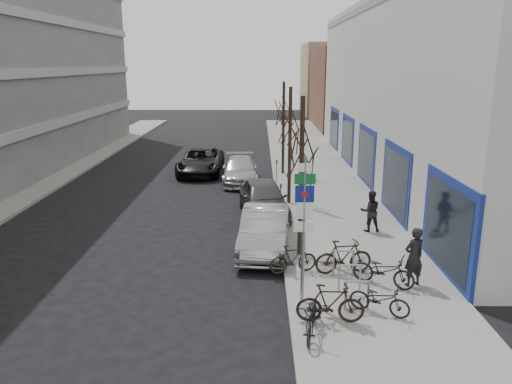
{
  "coord_description": "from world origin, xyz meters",
  "views": [
    {
      "loc": [
        1.23,
        -12.58,
        6.49
      ],
      "look_at": [
        1.1,
        4.81,
        2.0
      ],
      "focal_mm": 35.0,
      "sensor_mm": 36.0,
      "label": 1
    }
  ],
  "objects_px": {
    "bike_far_inner": "(344,256)",
    "parked_car_back": "(240,170)",
    "meter_back": "(277,169)",
    "pedestrian_near": "(414,257)",
    "bike_mid_curb": "(384,268)",
    "bike_rack": "(350,275)",
    "lane_car": "(201,161)",
    "meter_front": "(287,237)",
    "bike_near_right": "(330,303)",
    "pedestrian_far": "(370,211)",
    "bike_mid_inner": "(293,258)",
    "parked_car_mid": "(264,198)",
    "tree_mid": "(290,118)",
    "highway_sign_pole": "(304,221)",
    "bike_near_left": "(312,314)",
    "meter_mid": "(281,195)",
    "tree_near": "(302,139)",
    "tree_far": "(284,106)",
    "bike_far_curb": "(380,297)",
    "parked_car_front": "(264,230)"
  },
  "relations": [
    {
      "from": "tree_mid",
      "to": "meter_front",
      "type": "distance_m",
      "value": 7.7
    },
    {
      "from": "meter_front",
      "to": "parked_car_mid",
      "type": "height_order",
      "value": "parked_car_mid"
    },
    {
      "from": "parked_car_back",
      "to": "parked_car_mid",
      "type": "bearing_deg",
      "value": -81.38
    },
    {
      "from": "meter_back",
      "to": "pedestrian_far",
      "type": "distance_m",
      "value": 8.75
    },
    {
      "from": "bike_far_curb",
      "to": "highway_sign_pole",
      "type": "bearing_deg",
      "value": 97.49
    },
    {
      "from": "bike_mid_curb",
      "to": "bike_rack",
      "type": "bearing_deg",
      "value": 138.55
    },
    {
      "from": "tree_far",
      "to": "bike_far_curb",
      "type": "xyz_separation_m",
      "value": [
        1.75,
        -17.23,
        -3.47
      ]
    },
    {
      "from": "bike_mid_inner",
      "to": "parked_car_back",
      "type": "xyz_separation_m",
      "value": [
        -2.15,
        12.88,
        0.07
      ]
    },
    {
      "from": "meter_mid",
      "to": "meter_back",
      "type": "xyz_separation_m",
      "value": [
        0.0,
        5.5,
        0.0
      ]
    },
    {
      "from": "meter_mid",
      "to": "pedestrian_near",
      "type": "height_order",
      "value": "pedestrian_near"
    },
    {
      "from": "parked_car_front",
      "to": "bike_mid_curb",
      "type": "bearing_deg",
      "value": -38.55
    },
    {
      "from": "meter_back",
      "to": "pedestrian_near",
      "type": "height_order",
      "value": "pedestrian_near"
    },
    {
      "from": "parked_car_front",
      "to": "parked_car_mid",
      "type": "distance_m",
      "value": 4.23
    },
    {
      "from": "bike_rack",
      "to": "pedestrian_far",
      "type": "distance_m",
      "value": 5.6
    },
    {
      "from": "bike_mid_curb",
      "to": "parked_car_front",
      "type": "distance_m",
      "value": 4.72
    },
    {
      "from": "bike_near_right",
      "to": "pedestrian_near",
      "type": "distance_m",
      "value": 3.51
    },
    {
      "from": "bike_far_inner",
      "to": "parked_car_back",
      "type": "distance_m",
      "value": 13.42
    },
    {
      "from": "bike_mid_curb",
      "to": "bike_far_inner",
      "type": "bearing_deg",
      "value": 77.8
    },
    {
      "from": "lane_car",
      "to": "meter_front",
      "type": "bearing_deg",
      "value": -71.42
    },
    {
      "from": "tree_far",
      "to": "parked_car_front",
      "type": "xyz_separation_m",
      "value": [
        -1.2,
        -12.31,
        -3.35
      ]
    },
    {
      "from": "meter_mid",
      "to": "bike_near_right",
      "type": "xyz_separation_m",
      "value": [
        0.86,
        -9.68,
        -0.24
      ]
    },
    {
      "from": "parked_car_back",
      "to": "pedestrian_near",
      "type": "relative_size",
      "value": 2.67
    },
    {
      "from": "bike_near_right",
      "to": "meter_front",
      "type": "bearing_deg",
      "value": 14.0
    },
    {
      "from": "meter_back",
      "to": "bike_near_left",
      "type": "xyz_separation_m",
      "value": [
        0.35,
        -15.76,
        -0.23
      ]
    },
    {
      "from": "meter_mid",
      "to": "parked_car_back",
      "type": "relative_size",
      "value": 0.27
    },
    {
      "from": "highway_sign_pole",
      "to": "bike_near_left",
      "type": "height_order",
      "value": "highway_sign_pole"
    },
    {
      "from": "tree_far",
      "to": "meter_mid",
      "type": "height_order",
      "value": "tree_far"
    },
    {
      "from": "bike_near_right",
      "to": "bike_far_curb",
      "type": "bearing_deg",
      "value": -69.05
    },
    {
      "from": "highway_sign_pole",
      "to": "lane_car",
      "type": "relative_size",
      "value": 0.78
    },
    {
      "from": "bike_near_left",
      "to": "bike_far_curb",
      "type": "relative_size",
      "value": 1.1
    },
    {
      "from": "bike_mid_inner",
      "to": "tree_near",
      "type": "bearing_deg",
      "value": -28.41
    },
    {
      "from": "bike_near_right",
      "to": "pedestrian_far",
      "type": "bearing_deg",
      "value": -17.0
    },
    {
      "from": "meter_back",
      "to": "bike_mid_curb",
      "type": "bearing_deg",
      "value": -78.25
    },
    {
      "from": "meter_front",
      "to": "meter_mid",
      "type": "bearing_deg",
      "value": 90.0
    },
    {
      "from": "meter_mid",
      "to": "bike_mid_curb",
      "type": "distance_m",
      "value": 8.0
    },
    {
      "from": "tree_mid",
      "to": "bike_near_left",
      "type": "height_order",
      "value": "tree_mid"
    },
    {
      "from": "bike_mid_inner",
      "to": "lane_car",
      "type": "bearing_deg",
      "value": 0.02
    },
    {
      "from": "highway_sign_pole",
      "to": "bike_mid_inner",
      "type": "distance_m",
      "value": 2.64
    },
    {
      "from": "bike_mid_inner",
      "to": "parked_car_back",
      "type": "distance_m",
      "value": 13.06
    },
    {
      "from": "tree_near",
      "to": "tree_far",
      "type": "bearing_deg",
      "value": 90.0
    },
    {
      "from": "meter_mid",
      "to": "parked_car_front",
      "type": "relative_size",
      "value": 0.28
    },
    {
      "from": "highway_sign_pole",
      "to": "meter_mid",
      "type": "height_order",
      "value": "highway_sign_pole"
    },
    {
      "from": "bike_near_right",
      "to": "pedestrian_near",
      "type": "bearing_deg",
      "value": -48.64
    },
    {
      "from": "tree_mid",
      "to": "parked_car_mid",
      "type": "bearing_deg",
      "value": -127.32
    },
    {
      "from": "highway_sign_pole",
      "to": "parked_car_front",
      "type": "distance_m",
      "value": 4.65
    },
    {
      "from": "highway_sign_pole",
      "to": "bike_mid_curb",
      "type": "bearing_deg",
      "value": 21.89
    },
    {
      "from": "meter_back",
      "to": "parked_car_back",
      "type": "distance_m",
      "value": 2.19
    },
    {
      "from": "tree_far",
      "to": "bike_mid_inner",
      "type": "relative_size",
      "value": 3.52
    },
    {
      "from": "bike_near_left",
      "to": "parked_car_front",
      "type": "height_order",
      "value": "parked_car_front"
    },
    {
      "from": "bike_mid_curb",
      "to": "parked_car_back",
      "type": "bearing_deg",
      "value": 47.93
    }
  ]
}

